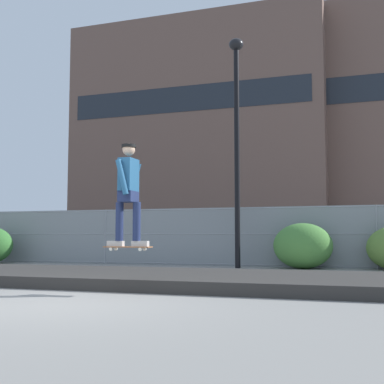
{
  "coord_description": "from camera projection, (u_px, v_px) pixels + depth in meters",
  "views": [
    {
      "loc": [
        4.17,
        -6.27,
        0.94
      ],
      "look_at": [
        0.19,
        5.46,
        1.99
      ],
      "focal_mm": 48.73,
      "sensor_mm": 36.0,
      "label": 1
    }
  ],
  "objects": [
    {
      "name": "ground_plane",
      "position": [
        52.0,
        304.0,
        7.17
      ],
      "size": [
        120.0,
        120.0,
        0.0
      ],
      "primitive_type": "plane",
      "color": "gray"
    },
    {
      "name": "skateboard",
      "position": [
        128.0,
        247.0,
        8.49
      ],
      "size": [
        0.8,
        0.22,
        0.07
      ],
      "color": "#9E5B33"
    },
    {
      "name": "library_building",
      "position": [
        204.0,
        138.0,
        55.05
      ],
      "size": [
        25.67,
        11.83,
        22.67
      ],
      "color": "brown",
      "rests_on": "ground_plane"
    },
    {
      "name": "chain_fence",
      "position": [
        230.0,
        236.0,
        16.43
      ],
      "size": [
        26.4,
        0.06,
        1.85
      ],
      "color": "gray",
      "rests_on": "ground_plane"
    },
    {
      "name": "gravel_berm",
      "position": [
        150.0,
        278.0,
        10.4
      ],
      "size": [
        11.59,
        3.5,
        0.22
      ],
      "primitive_type": "cube",
      "color": "#33302D",
      "rests_on": "ground_plane"
    },
    {
      "name": "shrub_center",
      "position": [
        303.0,
        246.0,
        15.11
      ],
      "size": [
        1.71,
        1.4,
        1.32
      ],
      "color": "#477F38",
      "rests_on": "ground_plane"
    },
    {
      "name": "street_lamp",
      "position": [
        237.0,
        124.0,
        15.7
      ],
      "size": [
        0.44,
        0.44,
        6.97
      ],
      "color": "black",
      "rests_on": "ground_plane"
    },
    {
      "name": "skater",
      "position": [
        128.0,
        188.0,
        8.57
      ],
      "size": [
        0.72,
        0.58,
        1.7
      ],
      "color": "#B2ADA8",
      "rests_on": "skateboard"
    },
    {
      "name": "parked_car_mid",
      "position": [
        315.0,
        239.0,
        18.14
      ],
      "size": [
        4.51,
        2.18,
        1.66
      ],
      "color": "black",
      "rests_on": "ground_plane"
    },
    {
      "name": "parked_car_near",
      "position": [
        140.0,
        239.0,
        20.45
      ],
      "size": [
        4.41,
        1.97,
        1.66
      ],
      "color": "#474C54",
      "rests_on": "ground_plane"
    }
  ]
}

